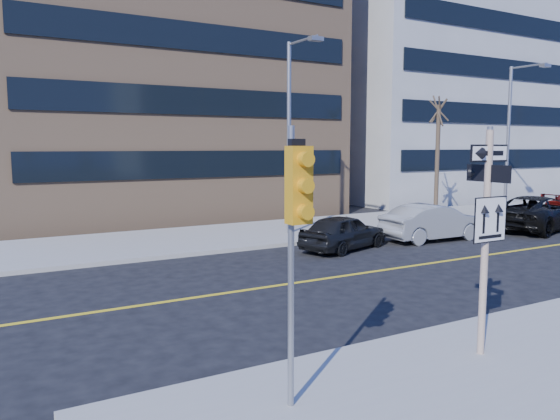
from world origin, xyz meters
TOP-DOWN VIEW (x-y plane):
  - ground at (0.00, 0.00)m, footprint 120.00×120.00m
  - far_sidewalk at (18.00, 12.00)m, footprint 66.00×6.00m
  - road_centerline at (12.00, 4.00)m, footprint 40.00×0.14m
  - sign_pole at (0.00, -2.51)m, footprint 0.92×0.92m
  - traffic_signal at (-4.00, -2.66)m, footprint 0.32×0.45m
  - parked_car_a at (4.24, 7.39)m, footprint 2.76×4.26m
  - parked_car_b at (8.69, 7.22)m, footprint 1.82×4.64m
  - parked_car_c at (14.90, 6.85)m, footprint 3.88×6.19m
  - streetlight_a at (4.00, 10.76)m, footprint 0.55×2.25m
  - streetlight_b at (18.00, 10.76)m, footprint 0.55×2.25m
  - street_tree_west at (13.00, 11.30)m, footprint 1.80×1.80m
  - building_brick at (2.00, 25.00)m, footprint 18.00×18.00m
  - building_grey_mid at (24.00, 24.00)m, footprint 20.00×16.00m
  - building_grey_far at (45.00, 27.00)m, footprint 18.00×18.00m

SIDE VIEW (x-z plane):
  - ground at x=0.00m, z-range 0.00..0.00m
  - road_centerline at x=12.00m, z-range 0.00..0.01m
  - far_sidewalk at x=18.00m, z-range 0.00..0.15m
  - parked_car_a at x=4.24m, z-range 0.00..1.35m
  - parked_car_b at x=8.69m, z-range 0.00..1.50m
  - parked_car_c at x=14.90m, z-range 0.00..1.59m
  - sign_pole at x=0.00m, z-range 0.41..4.47m
  - traffic_signal at x=-4.00m, z-range 1.03..5.03m
  - streetlight_a at x=4.00m, z-range 0.76..8.76m
  - streetlight_b at x=18.00m, z-range 0.76..8.76m
  - street_tree_west at x=13.00m, z-range 2.35..8.70m
  - building_grey_mid at x=24.00m, z-range 0.00..15.00m
  - building_grey_far at x=45.00m, z-range 0.00..16.00m
  - building_brick at x=2.00m, z-range 0.00..18.00m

